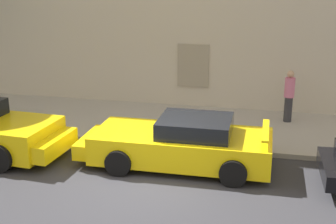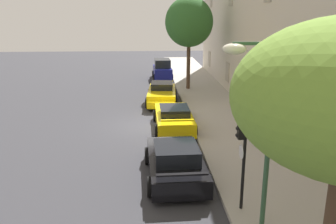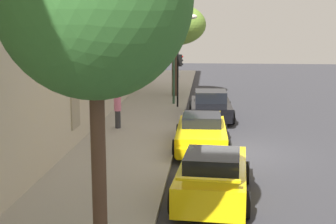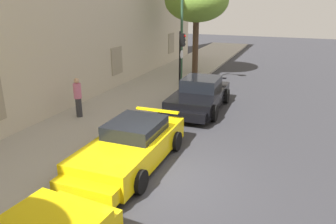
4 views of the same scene
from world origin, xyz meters
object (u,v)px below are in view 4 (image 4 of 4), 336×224
at_px(tree_near_kerb, 197,1).
at_px(street_lamp, 190,18).
at_px(pedestrian_admiring, 78,97).
at_px(sportscar_yellow_flank, 129,148).
at_px(sportscar_white_middle, 199,97).
at_px(traffic_light, 181,50).

xyz_separation_m(tree_near_kerb, street_lamp, (-3.18, -0.60, -0.84)).
relative_size(street_lamp, pedestrian_admiring, 3.24).
bearing_deg(street_lamp, sportscar_yellow_flank, -172.08).
bearing_deg(sportscar_white_middle, tree_near_kerb, 18.63).
bearing_deg(sportscar_yellow_flank, tree_near_kerb, 8.61).
xyz_separation_m(sportscar_yellow_flank, tree_near_kerb, (12.92, 1.96, 4.14)).
bearing_deg(sportscar_yellow_flank, street_lamp, 7.92).
bearing_deg(street_lamp, traffic_light, 177.35).
xyz_separation_m(sportscar_yellow_flank, sportscar_white_middle, (5.95, -0.39, 0.05)).
height_order(traffic_light, street_lamp, street_lamp).
relative_size(tree_near_kerb, pedestrian_admiring, 3.58).
bearing_deg(pedestrian_admiring, sportscar_yellow_flank, -126.22).
bearing_deg(pedestrian_admiring, tree_near_kerb, -10.70).
relative_size(sportscar_yellow_flank, tree_near_kerb, 0.82).
relative_size(sportscar_white_middle, traffic_light, 1.55).
distance_m(traffic_light, street_lamp, 1.95).
distance_m(street_lamp, pedestrian_admiring, 7.89).
height_order(sportscar_white_middle, tree_near_kerb, tree_near_kerb).
bearing_deg(traffic_light, pedestrian_admiring, 157.08).
relative_size(sportscar_white_middle, tree_near_kerb, 0.81).
bearing_deg(tree_near_kerb, sportscar_yellow_flank, -171.39).
distance_m(sportscar_yellow_flank, traffic_light, 8.91).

